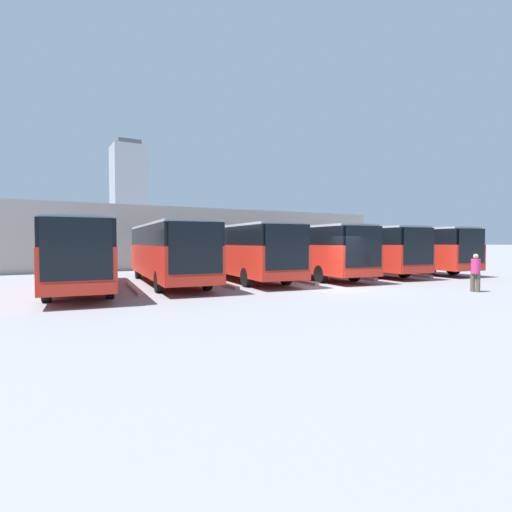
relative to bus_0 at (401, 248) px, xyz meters
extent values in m
plane|color=gray|center=(10.98, 5.84, -1.77)|extent=(600.00, 600.00, 0.00)
cube|color=red|center=(0.00, -0.02, -0.52)|extent=(3.83, 11.99, 1.60)
cube|color=black|center=(0.00, -0.02, 0.77)|extent=(3.77, 11.81, 0.98)
cube|color=black|center=(0.67, 5.85, 0.22)|extent=(2.19, 0.29, 2.09)
cube|color=red|center=(0.67, 5.85, -1.10)|extent=(2.36, 0.33, 0.40)
cube|color=silver|center=(0.00, -0.02, 1.32)|extent=(3.68, 11.51, 0.12)
cylinder|color=black|center=(-0.68, 3.74, -1.29)|extent=(0.41, 0.99, 0.96)
cylinder|color=black|center=(1.51, 3.48, -1.29)|extent=(0.41, 0.99, 0.96)
cylinder|color=black|center=(-1.51, -3.52, -1.29)|extent=(0.41, 0.99, 0.96)
cylinder|color=black|center=(0.67, -3.77, -1.29)|extent=(0.41, 0.99, 0.96)
cube|color=#9E9E99|center=(2.19, 1.75, -1.70)|extent=(0.86, 5.46, 0.15)
cube|color=red|center=(4.39, -0.37, -0.52)|extent=(3.83, 11.99, 1.60)
cube|color=black|center=(4.39, -0.37, 0.77)|extent=(3.77, 11.81, 0.98)
cube|color=black|center=(5.07, 5.50, 0.22)|extent=(2.19, 0.29, 2.09)
cube|color=red|center=(5.07, 5.50, -1.10)|extent=(2.36, 0.33, 0.40)
cube|color=silver|center=(4.39, -0.37, 1.32)|extent=(3.68, 11.51, 0.12)
cylinder|color=black|center=(3.72, 3.38, -1.29)|extent=(0.41, 0.99, 0.96)
cylinder|color=black|center=(5.90, 3.13, -1.29)|extent=(0.41, 0.99, 0.96)
cylinder|color=black|center=(2.88, -3.87, -1.29)|extent=(0.41, 0.99, 0.96)
cylinder|color=black|center=(5.06, -4.12, -1.29)|extent=(0.41, 0.99, 0.96)
cube|color=#9E9E99|center=(6.59, 1.40, -1.70)|extent=(0.86, 5.46, 0.15)
cube|color=red|center=(8.78, -0.17, -0.52)|extent=(3.83, 11.99, 1.60)
cube|color=black|center=(8.78, -0.17, 0.77)|extent=(3.77, 11.81, 0.98)
cube|color=black|center=(9.46, 5.69, 0.22)|extent=(2.19, 0.29, 2.09)
cube|color=red|center=(9.46, 5.70, -1.10)|extent=(2.36, 0.33, 0.40)
cube|color=silver|center=(8.78, -0.17, 1.32)|extent=(3.68, 11.51, 0.12)
cylinder|color=black|center=(8.11, 3.58, -1.29)|extent=(0.41, 0.99, 0.96)
cylinder|color=black|center=(10.29, 3.33, -1.29)|extent=(0.41, 0.99, 0.96)
cylinder|color=black|center=(7.27, -3.68, -1.29)|extent=(0.41, 0.99, 0.96)
cylinder|color=black|center=(9.46, -3.93, -1.29)|extent=(0.41, 0.99, 0.96)
cube|color=#9E9E99|center=(10.98, 1.59, -1.70)|extent=(0.86, 5.46, 0.15)
cube|color=red|center=(13.17, -0.50, -0.52)|extent=(3.83, 11.99, 1.60)
cube|color=black|center=(13.17, -0.50, 0.77)|extent=(3.77, 11.81, 0.98)
cube|color=black|center=(13.85, 5.37, 0.22)|extent=(2.19, 0.29, 2.09)
cube|color=red|center=(13.85, 5.37, -1.10)|extent=(2.36, 0.33, 0.40)
cube|color=silver|center=(13.17, -0.50, 1.32)|extent=(3.68, 11.51, 0.12)
cylinder|color=black|center=(12.50, 3.25, -1.29)|extent=(0.41, 0.99, 0.96)
cylinder|color=black|center=(14.68, 3.00, -1.29)|extent=(0.41, 0.99, 0.96)
cylinder|color=black|center=(11.67, -4.00, -1.29)|extent=(0.41, 0.99, 0.96)
cylinder|color=black|center=(13.85, -4.25, -1.29)|extent=(0.41, 0.99, 0.96)
cube|color=#9E9E99|center=(15.37, 1.27, -1.70)|extent=(0.86, 5.46, 0.15)
cube|color=red|center=(17.57, -0.48, -0.52)|extent=(3.83, 11.99, 1.60)
cube|color=black|center=(17.57, -0.48, 0.77)|extent=(3.77, 11.81, 0.98)
cube|color=black|center=(18.24, 5.38, 0.22)|extent=(2.19, 0.29, 2.09)
cube|color=red|center=(18.24, 5.39, -1.10)|extent=(2.36, 0.33, 0.40)
cube|color=silver|center=(17.57, -0.48, 1.32)|extent=(3.68, 11.51, 0.12)
cylinder|color=black|center=(16.89, 3.27, -1.29)|extent=(0.41, 0.99, 0.96)
cylinder|color=black|center=(19.08, 3.02, -1.29)|extent=(0.41, 0.99, 0.96)
cylinder|color=black|center=(16.06, -3.98, -1.29)|extent=(0.41, 0.99, 0.96)
cylinder|color=black|center=(18.24, -4.23, -1.29)|extent=(0.41, 0.99, 0.96)
cube|color=#9E9E99|center=(19.76, 1.29, -1.70)|extent=(0.86, 5.46, 0.15)
cube|color=red|center=(21.96, 0.18, -0.52)|extent=(3.83, 11.99, 1.60)
cube|color=black|center=(21.96, 0.18, 0.77)|extent=(3.77, 11.81, 0.98)
cube|color=black|center=(22.63, 6.04, 0.22)|extent=(2.19, 0.29, 2.09)
cube|color=red|center=(22.63, 6.05, -1.10)|extent=(2.36, 0.33, 0.40)
cube|color=silver|center=(21.96, 0.18, 1.32)|extent=(3.68, 11.51, 0.12)
cylinder|color=black|center=(21.29, 3.93, -1.29)|extent=(0.41, 0.99, 0.96)
cylinder|color=black|center=(23.47, 3.68, -1.29)|extent=(0.41, 0.99, 0.96)
cylinder|color=black|center=(20.45, -3.32, -1.29)|extent=(0.41, 0.99, 0.96)
cylinder|color=black|center=(22.63, -3.57, -1.29)|extent=(0.41, 0.99, 0.96)
cylinder|color=brown|center=(6.70, 9.87, -1.36)|extent=(0.26, 0.26, 0.82)
cylinder|color=brown|center=(6.80, 9.68, -1.36)|extent=(0.26, 0.26, 0.82)
cylinder|color=#D13375|center=(6.75, 9.78, -0.62)|extent=(0.51, 0.51, 0.65)
sphere|color=tan|center=(6.75, 9.78, -0.19)|extent=(0.22, 0.22, 0.22)
cube|color=#A8A399|center=(10.98, -17.29, 0.79)|extent=(36.76, 12.05, 5.12)
cube|color=silver|center=(10.98, -24.81, 3.10)|extent=(36.76, 3.00, 0.24)
cylinder|color=slate|center=(-1.89, -25.91, 0.66)|extent=(0.20, 0.20, 4.87)
cylinder|color=slate|center=(23.84, -25.91, 0.66)|extent=(0.20, 0.20, 4.87)
cube|color=#ADB2B7|center=(-17.52, -172.39, 21.68)|extent=(14.65, 14.65, 46.90)
cube|color=#4C4C51|center=(-17.52, -172.39, 46.33)|extent=(10.26, 10.26, 2.40)
camera|label=1|loc=(24.05, 20.26, 0.46)|focal=28.00mm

